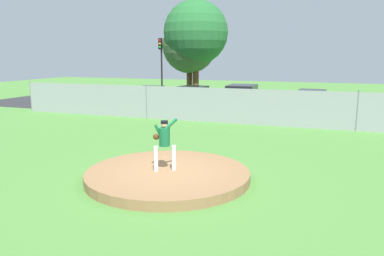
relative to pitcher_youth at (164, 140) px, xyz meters
The scene contains 14 objects.
ground_plane 6.16m from the pitcher_youth, 89.19° to the left, with size 80.00×80.00×0.00m, color #4C8438.
asphalt_strip 14.59m from the pitcher_youth, 89.66° to the left, with size 44.00×7.00×0.01m, color #2B2B2D.
pitchers_mound 1.08m from the pitcher_youth, 23.47° to the left, with size 4.90×4.90×0.28m, color olive.
pitcher_youth is the anchor object (origin of this frame).
baseball 1.49m from the pitcher_youth, 99.07° to the left, with size 0.07×0.07×0.07m, color white.
chainlink_fence 10.04m from the pitcher_youth, 89.51° to the left, with size 28.76×0.07×2.03m.
parked_car_champagne 14.65m from the pitcher_youth, 93.71° to the left, with size 1.98×4.15×1.78m.
parked_car_white 14.65m from the pitcher_youth, 76.39° to the left, with size 2.00×4.11×1.60m.
parked_car_slate 15.09m from the pitcher_youth, 107.16° to the left, with size 2.19×4.50×1.60m.
parked_car_burgundy 16.02m from the pitcher_youth, 118.37° to the left, with size 1.92×4.31×1.53m.
traffic_cone_orange 20.04m from the pitcher_youth, 120.20° to the left, with size 0.40×0.40×0.55m.
traffic_light_near 20.97m from the pitcher_youth, 114.79° to the left, with size 0.28×0.46×5.08m.
tree_broad_left 23.19m from the pitcher_youth, 108.57° to the left, with size 4.71×4.71×6.86m.
tree_tall_centre 22.97m from the pitcher_youth, 107.13° to the left, with size 5.55×5.55×8.42m.
Camera 1 is at (4.39, -9.93, 3.64)m, focal length 35.29 mm.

